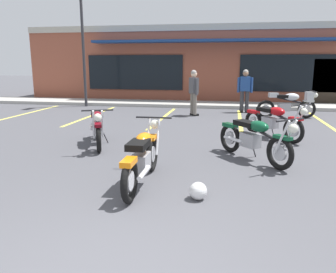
{
  "coord_description": "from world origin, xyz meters",
  "views": [
    {
      "loc": [
        1.04,
        -2.36,
        1.94
      ],
      "look_at": [
        -0.13,
        3.87,
        0.55
      ],
      "focal_mm": 36.21,
      "sensor_mm": 36.0,
      "label": 1
    }
  ],
  "objects_px": {
    "motorcycle_foreground_classic": "(143,157)",
    "person_in_black_shirt": "(245,88)",
    "motorcycle_red_sportbike": "(254,138)",
    "parking_lot_lamp_post": "(81,33)",
    "motorcycle_silver_naked": "(273,121)",
    "person_in_shorts_foreground": "(194,90)",
    "motorcycle_blue_standard": "(290,103)",
    "helmet_on_pavement": "(198,191)",
    "motorcycle_black_cruiser": "(98,126)"
  },
  "relations": [
    {
      "from": "motorcycle_foreground_classic",
      "to": "person_in_black_shirt",
      "type": "distance_m",
      "value": 8.81
    },
    {
      "from": "motorcycle_red_sportbike",
      "to": "parking_lot_lamp_post",
      "type": "relative_size",
      "value": 0.36
    },
    {
      "from": "motorcycle_foreground_classic",
      "to": "parking_lot_lamp_post",
      "type": "height_order",
      "value": "parking_lot_lamp_post"
    },
    {
      "from": "motorcycle_silver_naked",
      "to": "person_in_shorts_foreground",
      "type": "bearing_deg",
      "value": 125.67
    },
    {
      "from": "motorcycle_blue_standard",
      "to": "person_in_black_shirt",
      "type": "relative_size",
      "value": 1.25
    },
    {
      "from": "person_in_black_shirt",
      "to": "person_in_shorts_foreground",
      "type": "relative_size",
      "value": 1.0
    },
    {
      "from": "motorcycle_foreground_classic",
      "to": "helmet_on_pavement",
      "type": "distance_m",
      "value": 1.1
    },
    {
      "from": "parking_lot_lamp_post",
      "to": "person_in_black_shirt",
      "type": "bearing_deg",
      "value": -4.42
    },
    {
      "from": "motorcycle_silver_naked",
      "to": "motorcycle_blue_standard",
      "type": "height_order",
      "value": "same"
    },
    {
      "from": "motorcycle_blue_standard",
      "to": "parking_lot_lamp_post",
      "type": "distance_m",
      "value": 9.05
    },
    {
      "from": "parking_lot_lamp_post",
      "to": "motorcycle_silver_naked",
      "type": "bearing_deg",
      "value": -34.46
    },
    {
      "from": "person_in_shorts_foreground",
      "to": "helmet_on_pavement",
      "type": "bearing_deg",
      "value": -83.03
    },
    {
      "from": "motorcycle_red_sportbike",
      "to": "person_in_black_shirt",
      "type": "xyz_separation_m",
      "value": [
        0.03,
        6.86,
        0.49
      ]
    },
    {
      "from": "person_in_shorts_foreground",
      "to": "person_in_black_shirt",
      "type": "bearing_deg",
      "value": 32.8
    },
    {
      "from": "motorcycle_red_sportbike",
      "to": "motorcycle_silver_naked",
      "type": "xyz_separation_m",
      "value": [
        0.61,
        2.22,
        0.0
      ]
    },
    {
      "from": "motorcycle_black_cruiser",
      "to": "helmet_on_pavement",
      "type": "bearing_deg",
      "value": -46.74
    },
    {
      "from": "person_in_shorts_foreground",
      "to": "helmet_on_pavement",
      "type": "height_order",
      "value": "person_in_shorts_foreground"
    },
    {
      "from": "motorcycle_red_sportbike",
      "to": "helmet_on_pavement",
      "type": "distance_m",
      "value": 2.4
    },
    {
      "from": "motorcycle_foreground_classic",
      "to": "person_in_black_shirt",
      "type": "relative_size",
      "value": 1.26
    },
    {
      "from": "person_in_black_shirt",
      "to": "person_in_shorts_foreground",
      "type": "height_order",
      "value": "same"
    },
    {
      "from": "motorcycle_red_sportbike",
      "to": "motorcycle_black_cruiser",
      "type": "height_order",
      "value": "same"
    },
    {
      "from": "person_in_black_shirt",
      "to": "person_in_shorts_foreground",
      "type": "distance_m",
      "value": 2.23
    },
    {
      "from": "motorcycle_black_cruiser",
      "to": "motorcycle_silver_naked",
      "type": "bearing_deg",
      "value": 20.64
    },
    {
      "from": "motorcycle_black_cruiser",
      "to": "person_in_shorts_foreground",
      "type": "height_order",
      "value": "person_in_shorts_foreground"
    },
    {
      "from": "motorcycle_silver_naked",
      "to": "motorcycle_blue_standard",
      "type": "bearing_deg",
      "value": 74.67
    },
    {
      "from": "motorcycle_foreground_classic",
      "to": "motorcycle_blue_standard",
      "type": "height_order",
      "value": "same"
    },
    {
      "from": "motorcycle_silver_naked",
      "to": "person_in_shorts_foreground",
      "type": "distance_m",
      "value": 4.24
    },
    {
      "from": "person_in_black_shirt",
      "to": "parking_lot_lamp_post",
      "type": "distance_m",
      "value": 7.32
    },
    {
      "from": "helmet_on_pavement",
      "to": "motorcycle_foreground_classic",
      "type": "bearing_deg",
      "value": 154.09
    },
    {
      "from": "motorcycle_foreground_classic",
      "to": "helmet_on_pavement",
      "type": "relative_size",
      "value": 8.1
    },
    {
      "from": "motorcycle_red_sportbike",
      "to": "helmet_on_pavement",
      "type": "bearing_deg",
      "value": -112.0
    },
    {
      "from": "motorcycle_foreground_classic",
      "to": "motorcycle_black_cruiser",
      "type": "bearing_deg",
      "value": 125.99
    },
    {
      "from": "person_in_shorts_foreground",
      "to": "helmet_on_pavement",
      "type": "relative_size",
      "value": 6.44
    },
    {
      "from": "motorcycle_silver_naked",
      "to": "person_in_shorts_foreground",
      "type": "xyz_separation_m",
      "value": [
        -2.46,
        3.42,
        0.49
      ]
    },
    {
      "from": "motorcycle_silver_naked",
      "to": "motorcycle_blue_standard",
      "type": "relative_size",
      "value": 0.85
    },
    {
      "from": "motorcycle_red_sportbike",
      "to": "motorcycle_blue_standard",
      "type": "distance_m",
      "value": 5.89
    },
    {
      "from": "motorcycle_foreground_classic",
      "to": "motorcycle_blue_standard",
      "type": "distance_m",
      "value": 8.16
    },
    {
      "from": "person_in_black_shirt",
      "to": "person_in_shorts_foreground",
      "type": "bearing_deg",
      "value": -147.2
    },
    {
      "from": "motorcycle_silver_naked",
      "to": "helmet_on_pavement",
      "type": "height_order",
      "value": "motorcycle_silver_naked"
    },
    {
      "from": "motorcycle_blue_standard",
      "to": "person_in_shorts_foreground",
      "type": "height_order",
      "value": "person_in_shorts_foreground"
    },
    {
      "from": "motorcycle_red_sportbike",
      "to": "person_in_black_shirt",
      "type": "height_order",
      "value": "person_in_black_shirt"
    },
    {
      "from": "motorcycle_silver_naked",
      "to": "helmet_on_pavement",
      "type": "xyz_separation_m",
      "value": [
        -1.5,
        -4.42,
        -0.33
      ]
    },
    {
      "from": "motorcycle_red_sportbike",
      "to": "person_in_shorts_foreground",
      "type": "distance_m",
      "value": 5.96
    },
    {
      "from": "motorcycle_red_sportbike",
      "to": "motorcycle_silver_naked",
      "type": "bearing_deg",
      "value": 74.67
    },
    {
      "from": "motorcycle_silver_naked",
      "to": "person_in_black_shirt",
      "type": "bearing_deg",
      "value": 97.14
    },
    {
      "from": "motorcycle_foreground_classic",
      "to": "person_in_shorts_foreground",
      "type": "relative_size",
      "value": 1.26
    },
    {
      "from": "motorcycle_black_cruiser",
      "to": "parking_lot_lamp_post",
      "type": "height_order",
      "value": "parking_lot_lamp_post"
    },
    {
      "from": "motorcycle_black_cruiser",
      "to": "motorcycle_silver_naked",
      "type": "xyz_separation_m",
      "value": [
        4.18,
        1.57,
        0.0
      ]
    },
    {
      "from": "motorcycle_blue_standard",
      "to": "person_in_black_shirt",
      "type": "xyz_separation_m",
      "value": [
        -1.53,
        1.17,
        0.42
      ]
    },
    {
      "from": "motorcycle_black_cruiser",
      "to": "parking_lot_lamp_post",
      "type": "xyz_separation_m",
      "value": [
        -3.35,
        6.75,
        2.71
      ]
    }
  ]
}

